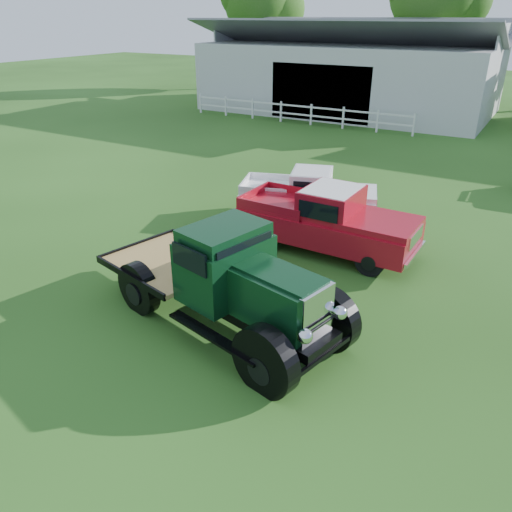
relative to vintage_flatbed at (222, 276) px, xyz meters
The scene contains 8 objects.
ground 1.16m from the vintage_flatbed, 142.42° to the left, with size 120.00×120.00×0.00m, color #204111.
shed_left 27.14m from the vintage_flatbed, 105.33° to the left, with size 18.80×10.20×5.60m, color #BBBBBB, non-canonical shape.
fence_rail 21.73m from the vintage_flatbed, 112.08° to the left, with size 14.20×0.16×1.20m, color white, non-canonical shape.
tree_a 38.00m from the vintage_flatbed, 118.74° to the left, with size 6.30×6.30×10.50m, color #1F590F, non-canonical shape.
tree_b 34.69m from the vintage_flatbed, 96.96° to the left, with size 6.90×6.90×11.50m, color #1F590F, non-canonical shape.
vintage_flatbed is the anchor object (origin of this frame).
red_pickup 4.55m from the vintage_flatbed, 84.76° to the left, with size 5.03×1.93×1.84m, color #A30F1E, non-canonical shape.
white_pickup 6.41m from the vintage_flatbed, 98.79° to the left, with size 4.35×1.69×1.60m, color white, non-canonical shape.
Camera 1 is at (5.28, -7.52, 5.98)m, focal length 35.00 mm.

